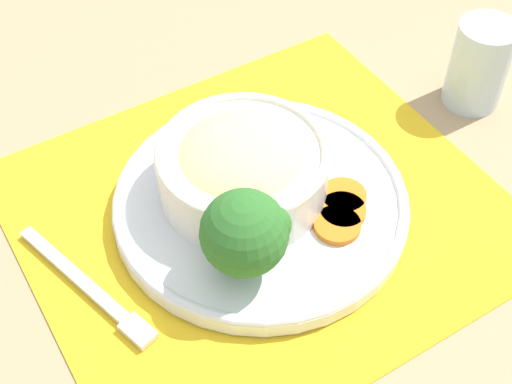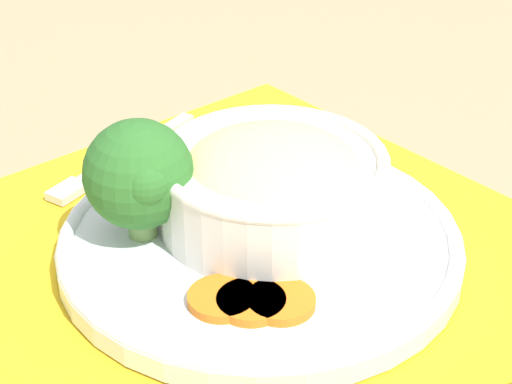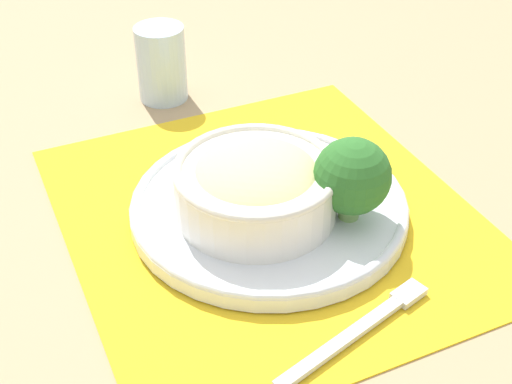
% 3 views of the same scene
% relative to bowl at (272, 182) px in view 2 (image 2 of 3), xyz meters
% --- Properties ---
extents(ground_plane, '(4.00, 4.00, 0.00)m').
position_rel_bowl_xyz_m(ground_plane, '(-0.01, 0.02, -0.05)').
color(ground_plane, tan).
extents(placemat, '(0.49, 0.45, 0.00)m').
position_rel_bowl_xyz_m(placemat, '(-0.01, 0.02, -0.05)').
color(placemat, yellow).
rests_on(placemat, ground_plane).
extents(plate, '(0.30, 0.30, 0.02)m').
position_rel_bowl_xyz_m(plate, '(-0.01, 0.02, -0.04)').
color(plate, silver).
rests_on(plate, placemat).
extents(bowl, '(0.17, 0.17, 0.07)m').
position_rel_bowl_xyz_m(bowl, '(0.00, 0.00, 0.00)').
color(bowl, silver).
rests_on(bowl, plate).
extents(broccoli_floret, '(0.08, 0.08, 0.09)m').
position_rel_bowl_xyz_m(broccoli_floret, '(0.05, 0.08, 0.02)').
color(broccoli_floret, '#759E51').
rests_on(broccoli_floret, plate).
extents(carrot_slice_near, '(0.05, 0.05, 0.01)m').
position_rel_bowl_xyz_m(carrot_slice_near, '(-0.05, 0.09, -0.03)').
color(carrot_slice_near, orange).
rests_on(carrot_slice_near, plate).
extents(carrot_slice_middle, '(0.05, 0.05, 0.01)m').
position_rel_bowl_xyz_m(carrot_slice_middle, '(-0.06, 0.08, -0.03)').
color(carrot_slice_middle, orange).
rests_on(carrot_slice_middle, plate).
extents(carrot_slice_far, '(0.05, 0.05, 0.01)m').
position_rel_bowl_xyz_m(carrot_slice_far, '(-0.08, 0.07, -0.03)').
color(carrot_slice_far, orange).
rests_on(carrot_slice_far, plate).
extents(fork, '(0.06, 0.18, 0.01)m').
position_rel_bowl_xyz_m(fork, '(0.18, 0.02, -0.05)').
color(fork, silver).
rests_on(fork, placemat).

